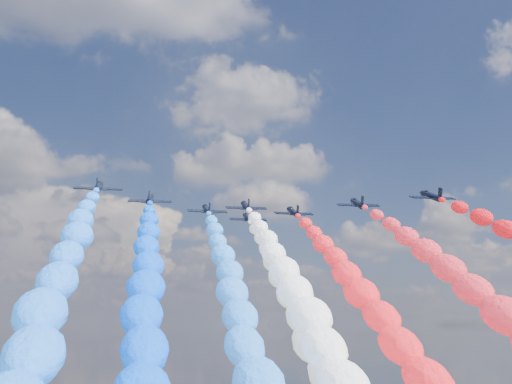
{
  "coord_description": "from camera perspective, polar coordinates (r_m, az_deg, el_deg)",
  "views": [
    {
      "loc": [
        -20.99,
        -128.12,
        77.29
      ],
      "look_at": [
        0.0,
        4.0,
        104.13
      ],
      "focal_mm": 46.7,
      "sensor_mm": 36.0,
      "label": 1
    }
  ],
  "objects": [
    {
      "name": "jet_0",
      "position": [
        124.82,
        -13.33,
        0.44
      ],
      "size": [
        8.73,
        11.83,
        6.18
      ],
      "primitive_type": null,
      "rotation": [
        0.33,
        0.0,
        0.01
      ],
      "color": "black"
    },
    {
      "name": "trail_0",
      "position": [
        71.3,
        -17.19,
        -10.22
      ],
      "size": [
        6.49,
        99.87,
        51.41
      ],
      "primitive_type": null,
      "color": "#2173FF"
    },
    {
      "name": "jet_1",
      "position": [
        135.29,
        -9.06,
        -0.62
      ],
      "size": [
        9.13,
        12.12,
        6.18
      ],
      "primitive_type": null,
      "rotation": [
        0.33,
        0.0,
        -0.05
      ],
      "color": "black"
    },
    {
      "name": "trail_1",
      "position": [
        81.68,
        -9.51,
        -10.65
      ],
      "size": [
        6.49,
        99.87,
        51.41
      ],
      "primitive_type": null,
      "color": "#064DFA"
    },
    {
      "name": "jet_2",
      "position": [
        145.83,
        -4.22,
        -1.51
      ],
      "size": [
        9.14,
        12.12,
        6.18
      ],
      "primitive_type": null,
      "rotation": [
        0.33,
        0.0,
        0.05
      ],
      "color": "black"
    },
    {
      "name": "trail_2",
      "position": [
        92.67,
        -1.68,
        -10.86
      ],
      "size": [
        6.49,
        99.87,
        51.41
      ],
      "primitive_type": null,
      "color": "#297AF4"
    },
    {
      "name": "jet_3",
      "position": [
        141.51,
        -0.87,
        -1.23
      ],
      "size": [
        8.66,
        11.78,
        6.18
      ],
      "primitive_type": null,
      "rotation": [
        0.33,
        0.0,
        -0.0
      ],
      "color": "black"
    },
    {
      "name": "trail_3",
      "position": [
        88.82,
        3.88,
        -10.82
      ],
      "size": [
        6.49,
        99.87,
        51.41
      ],
      "primitive_type": null,
      "color": "white"
    },
    {
      "name": "jet_4",
      "position": [
        156.79,
        -0.72,
        -2.23
      ],
      "size": [
        8.82,
        11.89,
        6.18
      ],
      "primitive_type": null,
      "rotation": [
        0.33,
        0.0,
        0.02
      ],
      "color": "black"
    },
    {
      "name": "trail_4",
      "position": [
        104.31,
        3.41,
        -10.9
      ],
      "size": [
        6.49,
        99.87,
        51.41
      ],
      "primitive_type": null,
      "color": "white"
    },
    {
      "name": "jet_5",
      "position": [
        148.79,
        3.21,
        -1.72
      ],
      "size": [
        8.94,
        11.98,
        6.18
      ],
      "primitive_type": null,
      "rotation": [
        0.33,
        0.0,
        0.03
      ],
      "color": "black"
    },
    {
      "name": "trail_5",
      "position": [
        97.19,
        9.87,
        -10.72
      ],
      "size": [
        6.49,
        99.87,
        51.41
      ],
      "primitive_type": null,
      "color": "red"
    },
    {
      "name": "jet_6",
      "position": [
        139.74,
        8.69,
        -0.97
      ],
      "size": [
        9.38,
        12.29,
        6.18
      ],
      "primitive_type": null,
      "rotation": [
        0.33,
        0.0,
        -0.07
      ],
      "color": "black"
    },
    {
      "name": "trail_6",
      "position": [
        90.07,
        19.2,
        -10.23
      ],
      "size": [
        6.49,
        99.87,
        51.41
      ],
      "primitive_type": null,
      "color": "red"
    },
    {
      "name": "jet_7",
      "position": [
        134.68,
        14.78,
        -0.34
      ],
      "size": [
        8.61,
        11.74,
        6.18
      ],
      "primitive_type": null,
      "rotation": [
        0.33,
        0.0,
        0.0
      ],
      "color": "black"
    }
  ]
}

